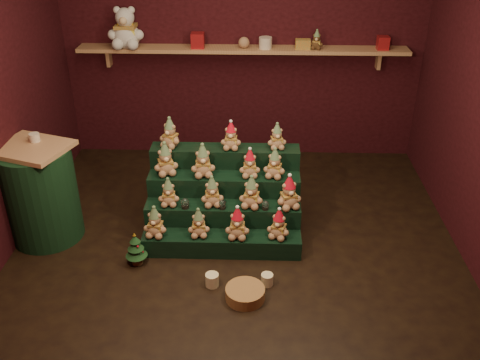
{
  "coord_description": "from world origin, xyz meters",
  "views": [
    {
      "loc": [
        0.16,
        -3.89,
        2.91
      ],
      "look_at": [
        0.02,
        0.25,
        0.58
      ],
      "focal_mm": 40.0,
      "sensor_mm": 36.0,
      "label": 1
    }
  ],
  "objects_px": {
    "side_table": "(41,193)",
    "riser_tier_front": "(222,244)",
    "brown_bear": "(317,40)",
    "white_bear": "(125,22)",
    "wicker_basket": "(245,293)",
    "snow_globe_c": "(265,205)",
    "mini_christmas_tree": "(136,249)",
    "mug_left": "(212,280)",
    "mug_right": "(267,279)",
    "snow_globe_b": "(222,204)",
    "snow_globe_a": "(185,203)"
  },
  "relations": [
    {
      "from": "snow_globe_a",
      "to": "mug_left",
      "type": "height_order",
      "value": "snow_globe_a"
    },
    {
      "from": "snow_globe_c",
      "to": "side_table",
      "type": "height_order",
      "value": "side_table"
    },
    {
      "from": "snow_globe_c",
      "to": "brown_bear",
      "type": "bearing_deg",
      "value": 72.62
    },
    {
      "from": "mug_left",
      "to": "white_bear",
      "type": "distance_m",
      "value": 2.99
    },
    {
      "from": "snow_globe_c",
      "to": "white_bear",
      "type": "xyz_separation_m",
      "value": [
        -1.5,
        1.72,
        1.19
      ]
    },
    {
      "from": "snow_globe_c",
      "to": "mug_left",
      "type": "bearing_deg",
      "value": -125.27
    },
    {
      "from": "snow_globe_c",
      "to": "mini_christmas_tree",
      "type": "xyz_separation_m",
      "value": [
        -1.11,
        -0.34,
        -0.25
      ]
    },
    {
      "from": "riser_tier_front",
      "to": "mug_left",
      "type": "distance_m",
      "value": 0.46
    },
    {
      "from": "side_table",
      "to": "wicker_basket",
      "type": "bearing_deg",
      "value": -4.9
    },
    {
      "from": "riser_tier_front",
      "to": "mini_christmas_tree",
      "type": "bearing_deg",
      "value": -165.9
    },
    {
      "from": "snow_globe_b",
      "to": "side_table",
      "type": "relative_size",
      "value": 0.09
    },
    {
      "from": "mug_left",
      "to": "white_bear",
      "type": "height_order",
      "value": "white_bear"
    },
    {
      "from": "snow_globe_a",
      "to": "side_table",
      "type": "relative_size",
      "value": 0.1
    },
    {
      "from": "white_bear",
      "to": "snow_globe_b",
      "type": "bearing_deg",
      "value": -57.49
    },
    {
      "from": "mini_christmas_tree",
      "to": "mug_right",
      "type": "xyz_separation_m",
      "value": [
        1.12,
        -0.24,
        -0.11
      ]
    },
    {
      "from": "riser_tier_front",
      "to": "wicker_basket",
      "type": "xyz_separation_m",
      "value": [
        0.22,
        -0.6,
        -0.04
      ]
    },
    {
      "from": "snow_globe_a",
      "to": "mug_right",
      "type": "relative_size",
      "value": 0.95
    },
    {
      "from": "mini_christmas_tree",
      "to": "brown_bear",
      "type": "bearing_deg",
      "value": 51.48
    },
    {
      "from": "snow_globe_b",
      "to": "white_bear",
      "type": "distance_m",
      "value": 2.38
    },
    {
      "from": "side_table",
      "to": "mug_right",
      "type": "relative_size",
      "value": 9.19
    },
    {
      "from": "side_table",
      "to": "mug_right",
      "type": "bearing_deg",
      "value": 1.31
    },
    {
      "from": "riser_tier_front",
      "to": "snow_globe_c",
      "type": "relative_size",
      "value": 16.56
    },
    {
      "from": "snow_globe_a",
      "to": "side_table",
      "type": "bearing_deg",
      "value": 177.65
    },
    {
      "from": "white_bear",
      "to": "riser_tier_front",
      "type": "bearing_deg",
      "value": -59.76
    },
    {
      "from": "side_table",
      "to": "snow_globe_c",
      "type": "bearing_deg",
      "value": 17.25
    },
    {
      "from": "snow_globe_a",
      "to": "mini_christmas_tree",
      "type": "relative_size",
      "value": 0.3
    },
    {
      "from": "snow_globe_c",
      "to": "side_table",
      "type": "xyz_separation_m",
      "value": [
        -2.02,
        0.05,
        0.05
      ]
    },
    {
      "from": "wicker_basket",
      "to": "brown_bear",
      "type": "relative_size",
      "value": 1.57
    },
    {
      "from": "mini_christmas_tree",
      "to": "mug_right",
      "type": "distance_m",
      "value": 1.15
    },
    {
      "from": "side_table",
      "to": "brown_bear",
      "type": "bearing_deg",
      "value": 51.95
    },
    {
      "from": "side_table",
      "to": "white_bear",
      "type": "xyz_separation_m",
      "value": [
        0.51,
        1.67,
        1.14
      ]
    },
    {
      "from": "snow_globe_c",
      "to": "mug_right",
      "type": "relative_size",
      "value": 0.84
    },
    {
      "from": "snow_globe_c",
      "to": "brown_bear",
      "type": "xyz_separation_m",
      "value": [
        0.54,
        1.72,
        1.02
      ]
    },
    {
      "from": "snow_globe_b",
      "to": "mini_christmas_tree",
      "type": "distance_m",
      "value": 0.84
    },
    {
      "from": "white_bear",
      "to": "brown_bear",
      "type": "distance_m",
      "value": 2.05
    },
    {
      "from": "snow_globe_b",
      "to": "mug_left",
      "type": "relative_size",
      "value": 0.78
    },
    {
      "from": "riser_tier_front",
      "to": "white_bear",
      "type": "distance_m",
      "value": 2.66
    },
    {
      "from": "mini_christmas_tree",
      "to": "mug_left",
      "type": "relative_size",
      "value": 2.88
    },
    {
      "from": "riser_tier_front",
      "to": "side_table",
      "type": "distance_m",
      "value": 1.69
    },
    {
      "from": "side_table",
      "to": "mug_left",
      "type": "xyz_separation_m",
      "value": [
        1.58,
        -0.67,
        -0.4
      ]
    },
    {
      "from": "riser_tier_front",
      "to": "side_table",
      "type": "xyz_separation_m",
      "value": [
        -1.63,
        0.21,
        0.37
      ]
    },
    {
      "from": "side_table",
      "to": "white_bear",
      "type": "relative_size",
      "value": 1.69
    },
    {
      "from": "side_table",
      "to": "riser_tier_front",
      "type": "bearing_deg",
      "value": 11.33
    },
    {
      "from": "snow_globe_a",
      "to": "mug_right",
      "type": "bearing_deg",
      "value": -38.78
    },
    {
      "from": "riser_tier_front",
      "to": "brown_bear",
      "type": "bearing_deg",
      "value": 63.97
    },
    {
      "from": "snow_globe_c",
      "to": "white_bear",
      "type": "height_order",
      "value": "white_bear"
    },
    {
      "from": "mini_christmas_tree",
      "to": "brown_bear",
      "type": "distance_m",
      "value": 2.93
    },
    {
      "from": "riser_tier_front",
      "to": "wicker_basket",
      "type": "height_order",
      "value": "riser_tier_front"
    },
    {
      "from": "riser_tier_front",
      "to": "mini_christmas_tree",
      "type": "relative_size",
      "value": 4.38
    },
    {
      "from": "snow_globe_c",
      "to": "mug_right",
      "type": "xyz_separation_m",
      "value": [
        0.02,
        -0.59,
        -0.35
      ]
    }
  ]
}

